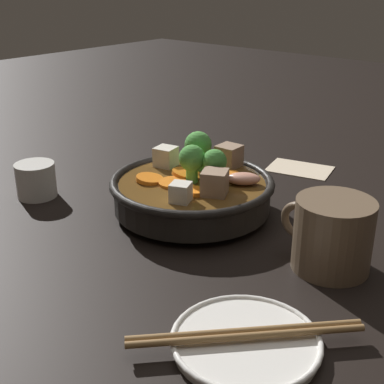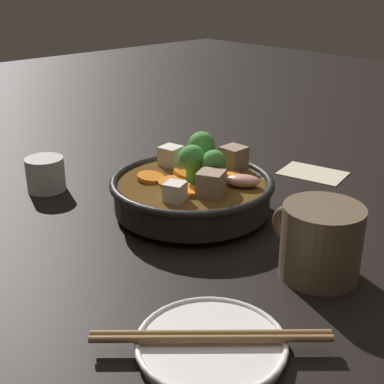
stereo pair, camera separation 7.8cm
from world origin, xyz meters
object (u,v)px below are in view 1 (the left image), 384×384
(side_saucer, at_px, (246,342))
(dark_mug, at_px, (332,235))
(tea_cup, at_px, (36,180))
(chopsticks_pair, at_px, (246,334))
(stirfry_bowl, at_px, (193,189))

(side_saucer, bearing_deg, dark_mug, -86.58)
(tea_cup, bearing_deg, side_saucer, 169.71)
(tea_cup, bearing_deg, chopsticks_pair, 169.71)
(dark_mug, height_order, chopsticks_pair, dark_mug)
(chopsticks_pair, bearing_deg, side_saucer, -116.57)
(chopsticks_pair, bearing_deg, dark_mug, -86.58)
(tea_cup, distance_m, dark_mug, 0.47)
(side_saucer, xyz_separation_m, chopsticks_pair, (0.00, 0.00, 0.01))
(dark_mug, xyz_separation_m, chopsticks_pair, (-0.01, 0.19, -0.03))
(tea_cup, distance_m, chopsticks_pair, 0.47)
(stirfry_bowl, bearing_deg, dark_mug, 177.48)
(side_saucer, bearing_deg, stirfry_bowl, -39.87)
(dark_mug, bearing_deg, tea_cup, 12.84)
(stirfry_bowl, bearing_deg, chopsticks_pair, 140.13)
(stirfry_bowl, bearing_deg, side_saucer, 140.13)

